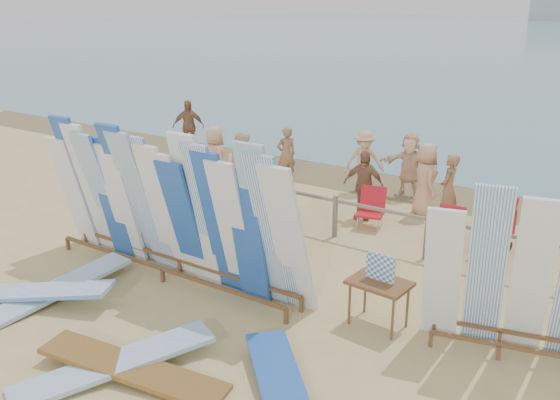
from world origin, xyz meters
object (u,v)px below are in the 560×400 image
Objects in this scene: flat_board_e at (34,303)px; main_surfboard_rack at (168,211)px; beach_chair_left at (370,216)px; beachgoer_4 at (363,185)px; flat_board_a at (58,297)px; beachgoer_7 at (449,189)px; beachgoer_2 at (242,169)px; stroller at (496,232)px; flat_board_c at (133,376)px; beachgoer_6 at (425,180)px; flat_board_b at (116,372)px; side_surfboard_rack at (509,279)px; beachgoer_1 at (286,155)px; beach_chair_right at (447,237)px; vendor_table at (378,302)px; beachgoer_0 at (215,159)px; beachgoer_3 at (364,161)px; beachgoer_5 at (409,165)px; beachgoer_extra_1 at (188,127)px.

main_surfboard_rack is at bearing 123.35° from flat_board_e.
beachgoer_4 is at bearing 120.28° from beach_chair_left.
beachgoer_7 reaches higher than flat_board_a.
beachgoer_2 is (-3.30, -0.31, 0.63)m from beach_chair_left.
flat_board_e is at bearing 96.74° from beachgoer_2.
stroller is at bearing -171.70° from beachgoer_2.
flat_board_c is 8.16m from beachgoer_7.
beachgoer_6 is (3.70, 7.69, 0.86)m from flat_board_e.
flat_board_e is 1.69× the size of beachgoer_4.
flat_board_a reaches higher than flat_board_b.
stroller reaches higher than flat_board_e.
side_surfboard_rack reaches higher than beachgoer_1.
beachgoer_7 is (3.10, 5.53, -0.47)m from main_surfboard_rack.
beach_chair_right is (3.63, 4.10, -1.02)m from main_surfboard_rack.
vendor_table is at bearing 78.03° from flat_board_b.
beachgoer_1 is at bearing -99.68° from beachgoer_7.
beachgoer_0 is 1.12× the size of beachgoer_1.
flat_board_c is (-2.11, -3.02, -0.39)m from vendor_table.
beach_chair_left is 2.65m from stroller.
beachgoer_2 is at bearing 14.73° from flat_board_c.
beachgoer_2 reaches higher than beach_chair_right.
beach_chair_right is at bearing -78.59° from beachgoer_3.
flat_board_b is 9.23m from beachgoer_3.
flat_board_a is 8.91m from beachgoer_5.
side_surfboard_rack is 7.66m from beachgoer_3.
beachgoer_1 is (-3.05, 8.70, 0.77)m from flat_board_b.
beachgoer_2 is 1.10× the size of beachgoer_3.
beachgoer_5 is (-2.13, 6.27, 0.42)m from vendor_table.
beachgoer_4 reaches higher than vendor_table.
vendor_table is at bearing -71.34° from beachgoer_5.
flat_board_b is 1.75× the size of beachgoer_1.
beach_chair_left is 0.50× the size of beachgoer_2.
side_surfboard_rack reaches higher than beach_chair_left.
main_surfboard_rack is 3.42× the size of beachgoer_5.
flat_board_e is at bearing -121.96° from main_surfboard_rack.
main_surfboard_rack is 7.03m from beachgoer_5.
beachgoer_3 is (-3.14, 2.51, 0.56)m from beach_chair_right.
beachgoer_2 is at bearing -173.52° from beachgoer_0.
beachgoer_7 is 1.02× the size of beachgoer_1.
beachgoer_7 is at bearing -156.90° from beachgoer_2.
side_surfboard_rack is 2.13× the size of vendor_table.
beachgoer_7 is 0.88× the size of beachgoer_2.
flat_board_c is (1.67, -2.47, -1.26)m from main_surfboard_rack.
side_surfboard_rack is 3.87m from beach_chair_right.
beach_chair_left is 2.75m from beachgoer_3.
beachgoer_0 is at bearing -78.00° from beachgoer_extra_1.
beachgoer_3 is (2.13, 0.44, 0.04)m from beachgoer_1.
beachgoer_6 is at bearing -151.99° from beachgoer_2.
beachgoer_1 reaches higher than flat_board_b.
flat_board_b is 1.56× the size of beachgoer_extra_1.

